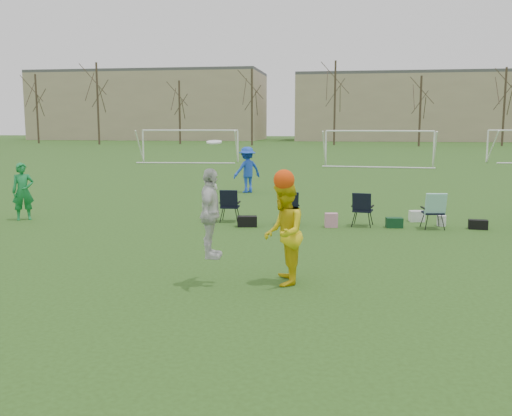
% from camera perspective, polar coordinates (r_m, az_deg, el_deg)
% --- Properties ---
extents(ground, '(260.00, 260.00, 0.00)m').
position_cam_1_polar(ground, '(9.01, -3.49, -10.23)').
color(ground, '#2A4A17').
rests_on(ground, ground).
extents(fielder_green_near, '(0.75, 0.70, 1.73)m').
position_cam_1_polar(fielder_green_near, '(18.53, -22.27, 1.54)').
color(fielder_green_near, '#167D3A').
rests_on(fielder_green_near, ground).
extents(fielder_blue, '(1.41, 1.35, 1.93)m').
position_cam_1_polar(fielder_blue, '(24.07, -0.89, 3.85)').
color(fielder_blue, blue).
rests_on(fielder_blue, ground).
extents(center_contest, '(1.92, 1.24, 2.60)m').
position_cam_1_polar(center_contest, '(10.18, 0.41, -1.75)').
color(center_contest, silver).
rests_on(center_contest, ground).
extents(sideline_setup, '(9.15, 2.04, 1.65)m').
position_cam_1_polar(sideline_setup, '(16.46, 13.19, -0.10)').
color(sideline_setup, '#103B22').
rests_on(sideline_setup, ground).
extents(goal_left, '(7.39, 0.76, 2.46)m').
position_cam_1_polar(goal_left, '(43.97, -6.62, 7.10)').
color(goal_left, white).
rests_on(goal_left, ground).
extents(goal_mid, '(7.40, 0.63, 2.46)m').
position_cam_1_polar(goal_mid, '(40.39, 12.20, 6.86)').
color(goal_mid, white).
rests_on(goal_mid, ground).
extents(tree_line, '(110.28, 3.28, 11.40)m').
position_cam_1_polar(tree_line, '(78.22, 8.03, 9.94)').
color(tree_line, '#382B21').
rests_on(tree_line, ground).
extents(building_row, '(126.00, 16.00, 13.00)m').
position_cam_1_polar(building_row, '(104.48, 11.95, 9.92)').
color(building_row, tan).
rests_on(building_row, ground).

